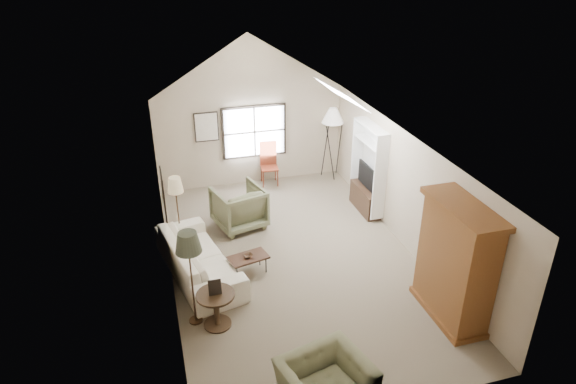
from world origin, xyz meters
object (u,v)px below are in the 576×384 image
object	(u,v)px
armoire	(456,263)
sofa	(199,257)
side_table	(217,310)
armchair_far	(239,207)
coffee_table	(249,265)
side_chair	(269,164)

from	to	relation	value
armoire	sofa	distance (m)	4.85
sofa	side_table	distance (m)	1.60
armchair_far	coffee_table	xyz separation A→B (m)	(-0.19, -1.91, -0.30)
armoire	side_table	distance (m)	4.18
armoire	armchair_far	size ratio (longest dim) A/B	2.03
sofa	side_chair	world-z (taller)	side_chair
side_table	sofa	bearing A→B (deg)	93.58
side_table	side_chair	world-z (taller)	side_chair
side_table	armoire	bearing A→B (deg)	-11.86
sofa	coffee_table	distance (m)	1.00
sofa	side_table	xyz separation A→B (m)	(0.10, -1.60, -0.06)
armchair_far	side_table	xyz separation A→B (m)	(-1.04, -3.26, -0.16)
armchair_far	side_table	bearing A→B (deg)	57.28
sofa	armoire	bearing A→B (deg)	-132.91
coffee_table	sofa	bearing A→B (deg)	165.13
armoire	side_chair	bearing A→B (deg)	106.03
armoire	side_table	world-z (taller)	armoire
coffee_table	side_table	distance (m)	1.60
armoire	side_chair	size ratio (longest dim) A/B	1.90
sofa	side_chair	distance (m)	4.36
coffee_table	side_chair	bearing A→B (deg)	70.00
armoire	side_chair	world-z (taller)	armoire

